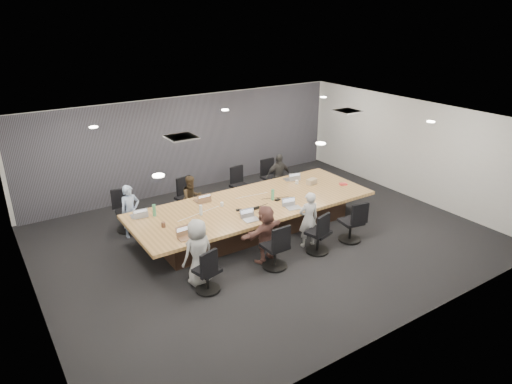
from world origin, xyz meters
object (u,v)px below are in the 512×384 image
person_3 (278,176)px  laptop_5 (252,220)px  chair_2 (240,189)px  chair_5 (275,250)px  person_4 (198,252)px  stapler (256,208)px  person_6 (308,220)px  bottle_clear (201,210)px  chair_3 (271,181)px  snack_packet (343,184)px  chair_0 (127,214)px  bottle_green_right (273,195)px  laptop_0 (138,215)px  chair_6 (318,236)px  person_1 (192,198)px  canvas_bag (312,182)px  chair_1 (187,201)px  laptop_3 (290,179)px  laptop_6 (294,208)px  person_0 (130,211)px  mug_brown (163,225)px  laptop_4 (186,238)px  conference_table (254,215)px  person_5 (265,233)px  bottle_green_left (154,210)px  chair_4 (207,274)px  chair_7 (351,225)px  laptop_1 (202,200)px

person_3 → laptop_5: size_ratio=3.86×
chair_2 → chair_5: chair_5 is taller
person_4 → stapler: person_4 is taller
person_6 → bottle_clear: 2.45m
chair_3 → laptop_5: 3.41m
chair_5 → snack_packet: 3.53m
chair_0 → chair_3: (4.32, 0.00, -0.00)m
chair_2 → snack_packet: size_ratio=4.17×
bottle_green_right → laptop_0: bearing=163.6°
chair_3 → chair_6: chair_3 is taller
person_1 → canvas_bag: 3.20m
person_1 → laptop_5: person_1 is taller
bottle_green_right → canvas_bag: size_ratio=1.00×
chair_1 → laptop_3: bearing=150.4°
chair_0 → canvas_bag: (4.58, -1.50, 0.39)m
chair_6 → chair_2: bearing=73.7°
chair_5 → person_4: bearing=166.2°
person_1 → person_3: person_3 is taller
laptop_6 → bottle_green_right: (-0.12, 0.69, 0.13)m
chair_1 → bottle_clear: 1.74m
person_0 → mug_brown: 1.43m
laptop_0 → person_6: bearing=150.2°
chair_6 → chair_3: bearing=56.3°
chair_2 → laptop_4: 3.78m
chair_5 → mug_brown: 2.45m
laptop_5 → bottle_clear: bottle_clear is taller
bottle_green_right → stapler: size_ratio=1.66×
chair_3 → laptop_0: bearing=11.1°
conference_table → chair_3: chair_3 is taller
person_0 → stapler: size_ratio=7.89×
conference_table → laptop_4: (-2.17, -0.80, 0.35)m
chair_5 → person_0: (-2.03, 3.05, 0.23)m
laptop_6 → chair_2: bearing=100.4°
person_0 → person_5: bearing=-58.6°
person_3 → person_5: 3.54m
chair_5 → stapler: size_ratio=5.10×
bottle_green_left → canvas_bag: bottle_green_left is taller
person_6 → snack_packet: size_ratio=6.97×
chair_4 → chair_5: bearing=-15.0°
laptop_5 → mug_brown: size_ratio=3.12×
chair_7 → person_3: size_ratio=0.62×
person_3 → person_4: 4.73m
person_6 → chair_3: bearing=-98.1°
laptop_1 → canvas_bag: size_ratio=1.28×
bottle_green_left → person_4: bearing=-86.3°
chair_5 → laptop_6: 1.52m
bottle_green_left → laptop_4: bearing=-84.9°
chair_5 → mug_brown: mug_brown is taller
chair_5 → stapler: (0.41, 1.34, 0.35)m
person_3 → laptop_6: bearing=-107.9°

